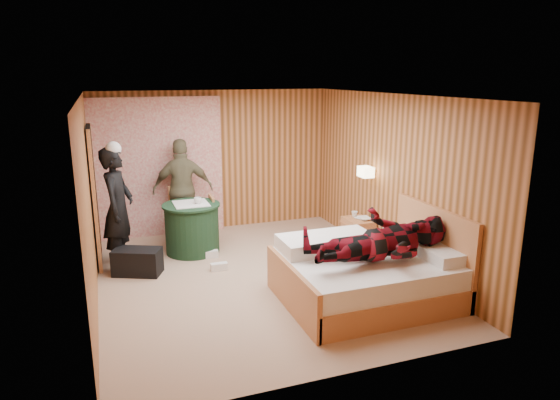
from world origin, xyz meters
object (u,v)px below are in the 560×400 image
object	(u,v)px
man_at_table	(183,189)
man_on_bed	(382,229)
round_table	(192,228)
wall_lamp	(366,172)
chair_near	(206,218)
bed	(368,274)
chair_far	(183,208)
nightstand	(358,234)
duffel_bag	(137,262)
woman_standing	(118,208)

from	to	relation	value
man_at_table	man_on_bed	bearing A→B (deg)	123.63
man_on_bed	round_table	bearing A→B (deg)	123.86
wall_lamp	man_on_bed	xyz separation A→B (m)	(-0.77, -1.78, -0.31)
chair_near	bed	bearing A→B (deg)	31.83
chair_far	man_at_table	xyz separation A→B (m)	(0.02, 0.05, 0.32)
bed	nightstand	world-z (taller)	bed
duffel_bag	man_at_table	size ratio (longest dim) A/B	0.38
chair_far	man_at_table	size ratio (longest dim) A/B	0.54
bed	man_at_table	bearing A→B (deg)	118.89
round_table	man_at_table	xyz separation A→B (m)	(0.00, 0.76, 0.46)
wall_lamp	chair_far	distance (m)	3.15
duffel_bag	wall_lamp	bearing A→B (deg)	20.13
round_table	chair_far	distance (m)	0.72
nightstand	chair_near	bearing A→B (deg)	156.48
bed	chair_far	xyz separation A→B (m)	(-1.79, 3.17, 0.22)
nightstand	round_table	xyz separation A→B (m)	(-2.53, 0.80, 0.14)
chair_far	nightstand	bearing A→B (deg)	-43.33
chair_far	man_at_table	bearing A→B (deg)	56.04
wall_lamp	bed	bearing A→B (deg)	-117.26
round_table	chair_near	world-z (taller)	chair_near
chair_near	man_on_bed	distance (m)	3.29
man_on_bed	chair_near	bearing A→B (deg)	118.08
nightstand	bed	bearing A→B (deg)	-114.56
nightstand	round_table	distance (m)	2.66
duffel_bag	man_on_bed	bearing A→B (deg)	-12.72
woman_standing	man_on_bed	size ratio (longest dim) A/B	1.00
wall_lamp	bed	world-z (taller)	wall_lamp
bed	round_table	size ratio (longest dim) A/B	2.28
wall_lamp	man_on_bed	bearing A→B (deg)	-113.43
chair_far	wall_lamp	bearing A→B (deg)	-44.59
wall_lamp	duffel_bag	bearing A→B (deg)	175.88
bed	round_table	distance (m)	3.03
chair_near	woman_standing	bearing A→B (deg)	-70.01
duffel_bag	man_at_table	xyz separation A→B (m)	(0.90, 1.41, 0.68)
chair_far	woman_standing	world-z (taller)	woman_standing
duffel_bag	man_on_bed	size ratio (longest dim) A/B	0.37
man_at_table	woman_standing	bearing A→B (deg)	48.66
round_table	chair_near	size ratio (longest dim) A/B	1.07
chair_near	man_at_table	xyz separation A→B (m)	(-0.27, 0.57, 0.37)
chair_near	nightstand	bearing A→B (deg)	68.66
nightstand	chair_far	bearing A→B (deg)	149.39
round_table	man_at_table	bearing A→B (deg)	90.00
bed	duffel_bag	world-z (taller)	bed
bed	man_at_table	distance (m)	3.71
bed	duffel_bag	bearing A→B (deg)	145.98
nightstand	man_at_table	xyz separation A→B (m)	(-2.53, 1.55, 0.60)
woman_standing	man_on_bed	world-z (taller)	man_on_bed
man_at_table	round_table	bearing A→B (deg)	96.02
nightstand	man_on_bed	size ratio (longest dim) A/B	0.30
wall_lamp	duffel_bag	size ratio (longest dim) A/B	0.40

